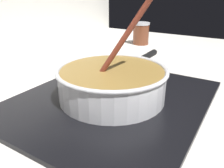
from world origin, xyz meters
TOP-DOWN VIEW (x-y plane):
  - ground at (0.00, 0.00)m, footprint 2.40×1.60m
  - hob_plate at (0.12, 0.08)m, footprint 0.56×0.48m
  - burner_ring at (0.12, 0.08)m, footprint 0.18×0.18m
  - spare_burner at (0.31, 0.08)m, footprint 0.16×0.16m
  - cooking_pan at (0.12, 0.08)m, footprint 0.45×0.30m
  - condiment_jar at (0.81, 0.32)m, footprint 0.09×0.09m

SIDE VIEW (x-z plane):
  - ground at x=0.00m, z-range -0.04..0.00m
  - hob_plate at x=0.12m, z-range 0.00..0.01m
  - spare_burner at x=0.31m, z-range 0.01..0.02m
  - burner_ring at x=0.12m, z-range 0.01..0.02m
  - cooking_pan at x=0.12m, z-range -0.09..0.20m
  - condiment_jar at x=0.81m, z-range 0.00..0.12m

